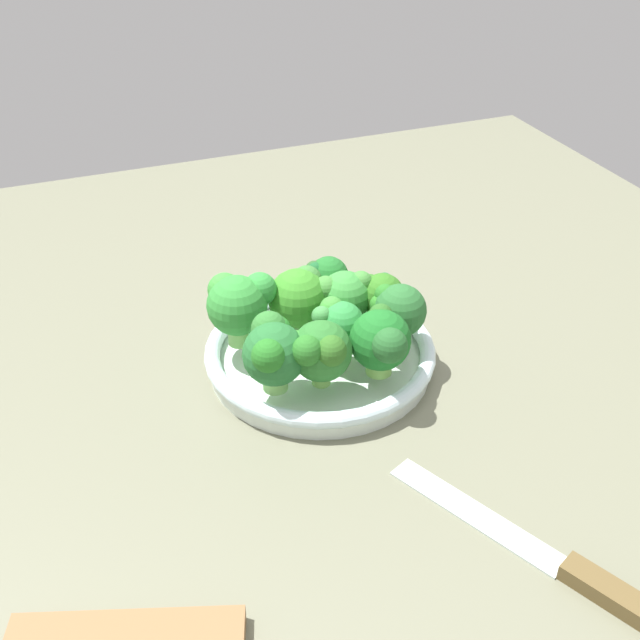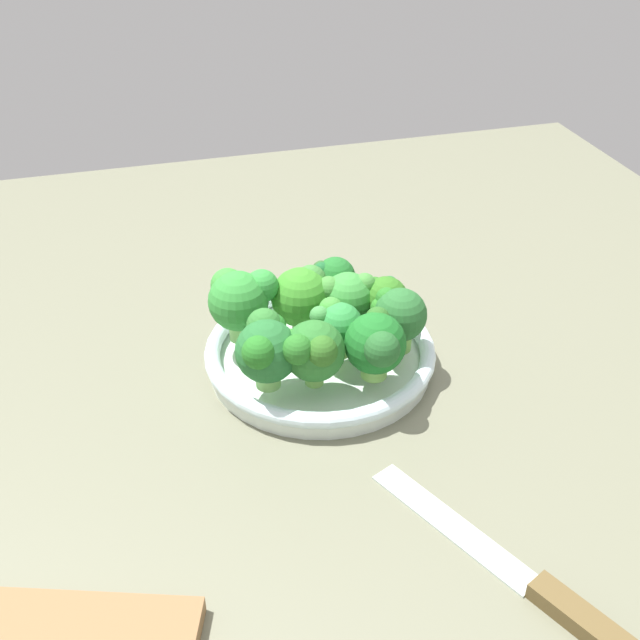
% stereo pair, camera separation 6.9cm
% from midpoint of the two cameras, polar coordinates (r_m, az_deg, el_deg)
% --- Properties ---
extents(ground_plane, '(1.30, 1.30, 0.03)m').
position_cam_midpoint_polar(ground_plane, '(0.85, -1.97, -5.34)').
color(ground_plane, '#6D6E58').
extents(bowl, '(0.25, 0.25, 0.03)m').
position_cam_midpoint_polar(bowl, '(0.86, -2.30, -2.57)').
color(bowl, white).
rests_on(bowl, ground_plane).
extents(broccoli_floret_0, '(0.07, 0.07, 0.07)m').
position_cam_midpoint_polar(broccoli_floret_0, '(0.76, -2.66, -2.33)').
color(broccoli_floret_0, '#7AB94F').
rests_on(broccoli_floret_0, bowl).
extents(broccoli_floret_1, '(0.07, 0.07, 0.07)m').
position_cam_midpoint_polar(broccoli_floret_1, '(0.85, -3.90, 1.65)').
color(broccoli_floret_1, '#78B15E').
rests_on(broccoli_floret_1, bowl).
extents(broccoli_floret_2, '(0.05, 0.05, 0.06)m').
position_cam_midpoint_polar(broccoli_floret_2, '(0.86, 2.15, 1.78)').
color(broccoli_floret_2, '#85B65D').
rests_on(broccoli_floret_2, bowl).
extents(broccoli_floret_3, '(0.07, 0.08, 0.08)m').
position_cam_midpoint_polar(broccoli_floret_3, '(0.83, -8.28, 1.19)').
color(broccoli_floret_3, '#87CD66').
rests_on(broccoli_floret_3, bowl).
extents(broccoli_floret_4, '(0.05, 0.05, 0.06)m').
position_cam_midpoint_polar(broccoli_floret_4, '(0.81, -1.00, -0.29)').
color(broccoli_floret_4, '#9CD865').
rests_on(broccoli_floret_4, bowl).
extents(broccoli_floret_5, '(0.05, 0.05, 0.06)m').
position_cam_midpoint_polar(broccoli_floret_5, '(0.89, -1.71, 3.01)').
color(broccoli_floret_5, '#96D565').
rests_on(broccoli_floret_5, bowl).
extents(broccoli_floret_6, '(0.07, 0.06, 0.07)m').
position_cam_midpoint_polar(broccoli_floret_6, '(0.78, 1.96, -1.57)').
color(broccoli_floret_6, '#8AC758').
rests_on(broccoli_floret_6, bowl).
extents(broccoli_floret_7, '(0.06, 0.06, 0.07)m').
position_cam_midpoint_polar(broccoli_floret_7, '(0.82, 3.38, 0.45)').
color(broccoli_floret_7, '#7AC151').
rests_on(broccoli_floret_7, bowl).
extents(broccoli_floret_8, '(0.07, 0.06, 0.07)m').
position_cam_midpoint_polar(broccoli_floret_8, '(0.77, -5.96, -2.25)').
color(broccoli_floret_8, '#8FD76D').
rests_on(broccoli_floret_8, bowl).
extents(broccoli_floret_9, '(0.06, 0.07, 0.07)m').
position_cam_midpoint_polar(broccoli_floret_9, '(0.85, -0.54, 1.67)').
color(broccoli_floret_9, '#96C964').
rests_on(broccoli_floret_9, bowl).
extents(knife, '(0.25, 0.13, 0.01)m').
position_cam_midpoint_polar(knife, '(0.68, 14.39, -16.95)').
color(knife, silver).
rests_on(knife, ground_plane).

